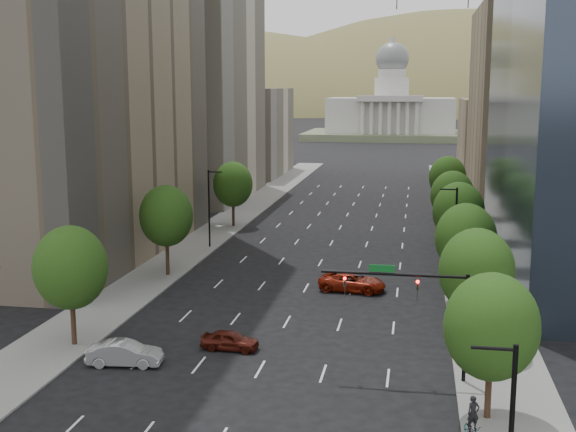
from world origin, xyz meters
The scene contains 24 objects.
sidewalk_left centered at (-15.50, 60.00, 0.07)m, with size 6.00×200.00×0.15m, color slate.
sidewalk_right centered at (15.50, 60.00, 0.07)m, with size 6.00×200.00×0.15m, color slate.
midrise_cream_left centered at (-25.00, 103.00, 17.50)m, with size 14.00×30.00×35.00m, color beige.
filler_left centered at (-25.00, 136.00, 9.00)m, with size 14.00×26.00×18.00m, color beige.
parking_tan_right centered at (25.00, 100.00, 15.00)m, with size 14.00×30.00×30.00m, color #8C7759.
filler_right centered at (25.00, 133.00, 8.00)m, with size 14.00×26.00×16.00m, color #8C7759.
tree_right_0 centered at (14.00, 25.00, 5.39)m, with size 5.20×5.20×8.39m.
tree_right_1 centered at (14.00, 36.00, 5.75)m, with size 5.20×5.20×8.75m.
tree_right_2 centered at (14.00, 48.00, 5.60)m, with size 5.20×5.20×8.61m.
tree_right_3 centered at (14.00, 60.00, 5.89)m, with size 5.20×5.20×8.89m.
tree_right_4 centered at (14.00, 74.00, 5.46)m, with size 5.20×5.20×8.46m.
tree_right_5 centered at (14.00, 90.00, 5.75)m, with size 5.20×5.20×8.75m.
tree_left_0 centered at (-14.00, 32.00, 5.75)m, with size 5.20×5.20×8.75m.
tree_left_1 centered at (-14.00, 52.00, 5.96)m, with size 5.20×5.20×8.97m.
tree_left_2 centered at (-14.00, 78.00, 5.68)m, with size 5.20×5.20×8.68m.
streetlight_rn centered at (13.44, 55.00, 4.84)m, with size 1.70×0.20×9.00m.
streetlight_ln centered at (-13.44, 65.00, 4.84)m, with size 1.70×0.20×9.00m.
traffic_signal centered at (10.53, 30.00, 5.17)m, with size 9.12×0.40×7.38m.
capitol centered at (0.00, 249.71, 8.58)m, with size 60.00×40.00×35.20m.
foothills centered at (34.67, 599.39, -37.78)m, with size 720.00×413.00×263.00m.
car_maroon centered at (-2.85, 33.20, 0.70)m, with size 1.65×4.10×1.40m, color #46130B.
car_silver centered at (-9.00, 29.15, 0.82)m, with size 1.73×4.96×1.63m, color #A6A6AB.
car_red_far centered at (4.28, 49.76, 0.84)m, with size 2.78×6.03×1.68m, color maroon.
cyclist centered at (13.00, 22.09, 0.96)m, with size 1.26×1.92×2.41m.
Camera 1 is at (9.76, -14.43, 18.23)m, focal length 45.64 mm.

